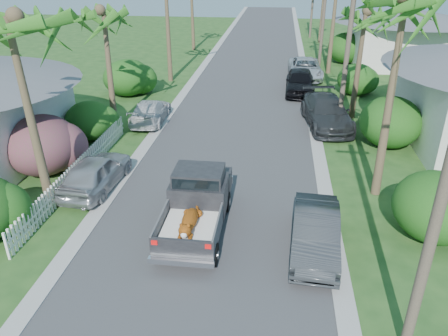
# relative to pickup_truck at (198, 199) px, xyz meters

# --- Properties ---
(ground) EXTENTS (120.00, 120.00, 0.00)m
(ground) POSITION_rel_pickup_truck_xyz_m (0.40, -2.74, -1.01)
(ground) COLOR #21481B
(ground) RESTS_ON ground
(road) EXTENTS (8.00, 100.00, 0.02)m
(road) POSITION_rel_pickup_truck_xyz_m (0.40, 22.26, -1.00)
(road) COLOR #38383A
(road) RESTS_ON ground
(curb_left) EXTENTS (0.60, 100.00, 0.06)m
(curb_left) POSITION_rel_pickup_truck_xyz_m (-3.90, 22.26, -0.98)
(curb_left) COLOR #A5A39E
(curb_left) RESTS_ON ground
(curb_right) EXTENTS (0.60, 100.00, 0.06)m
(curb_right) POSITION_rel_pickup_truck_xyz_m (4.70, 22.26, -0.98)
(curb_right) COLOR #A5A39E
(curb_right) RESTS_ON ground
(pickup_truck) EXTENTS (1.98, 5.12, 2.06)m
(pickup_truck) POSITION_rel_pickup_truck_xyz_m (0.00, 0.00, 0.00)
(pickup_truck) COLOR black
(pickup_truck) RESTS_ON ground
(parked_car_rn) EXTENTS (1.70, 4.23, 1.37)m
(parked_car_rn) POSITION_rel_pickup_truck_xyz_m (4.00, -1.07, -0.33)
(parked_car_rn) COLOR #323538
(parked_car_rn) RESTS_ON ground
(parked_car_rm) EXTENTS (2.92, 5.75, 1.60)m
(parked_car_rm) POSITION_rel_pickup_truck_xyz_m (5.35, 10.74, -0.21)
(parked_car_rm) COLOR #2C2E31
(parked_car_rm) RESTS_ON ground
(parked_car_rf) EXTENTS (2.04, 4.84, 1.64)m
(parked_car_rf) POSITION_rel_pickup_truck_xyz_m (4.08, 17.05, -0.19)
(parked_car_rf) COLOR black
(parked_car_rf) RESTS_ON ground
(parked_car_rd) EXTENTS (2.65, 5.42, 1.48)m
(parked_car_rd) POSITION_rel_pickup_truck_xyz_m (4.62, 21.34, -0.27)
(parked_car_rd) COLOR silver
(parked_car_rd) RESTS_ON ground
(parked_car_ln) EXTENTS (1.97, 4.31, 1.43)m
(parked_car_ln) POSITION_rel_pickup_truck_xyz_m (-4.60, 2.12, -0.29)
(parked_car_ln) COLOR #A9ABB0
(parked_car_ln) RESTS_ON ground
(parked_car_lf) EXTENTS (1.97, 4.42, 1.26)m
(parked_car_lf) POSITION_rel_pickup_truck_xyz_m (-4.60, 10.15, -0.38)
(parked_car_lf) COLOR silver
(parked_car_lf) RESTS_ON ground
(palm_l_a) EXTENTS (4.40, 4.40, 8.20)m
(palm_l_a) POSITION_rel_pickup_truck_xyz_m (-5.80, 0.26, 5.92)
(palm_l_a) COLOR brown
(palm_l_a) RESTS_ON ground
(palm_l_b) EXTENTS (4.40, 4.40, 7.40)m
(palm_l_b) POSITION_rel_pickup_truck_xyz_m (-6.40, 9.26, 5.14)
(palm_l_b) COLOR brown
(palm_l_b) RESTS_ON ground
(palm_r_b) EXTENTS (4.40, 4.40, 7.20)m
(palm_r_b) POSITION_rel_pickup_truck_xyz_m (7.00, 12.26, 4.94)
(palm_r_b) COLOR brown
(palm_r_b) RESTS_ON ground
(shrub_l_b) EXTENTS (3.00, 3.30, 2.60)m
(shrub_l_b) POSITION_rel_pickup_truck_xyz_m (-7.40, 3.26, 0.29)
(shrub_l_b) COLOR #A01661
(shrub_l_b) RESTS_ON ground
(shrub_l_c) EXTENTS (2.40, 2.64, 2.00)m
(shrub_l_c) POSITION_rel_pickup_truck_xyz_m (-7.00, 7.26, -0.01)
(shrub_l_c) COLOR #144012
(shrub_l_c) RESTS_ON ground
(shrub_l_d) EXTENTS (3.20, 3.52, 2.40)m
(shrub_l_d) POSITION_rel_pickup_truck_xyz_m (-7.60, 15.26, 0.19)
(shrub_l_d) COLOR #144012
(shrub_l_d) RESTS_ON ground
(shrub_r_a) EXTENTS (2.80, 3.08, 2.30)m
(shrub_r_a) POSITION_rel_pickup_truck_xyz_m (8.00, 0.26, 0.14)
(shrub_r_a) COLOR #144012
(shrub_r_a) RESTS_ON ground
(shrub_r_b) EXTENTS (3.00, 3.30, 2.50)m
(shrub_r_b) POSITION_rel_pickup_truck_xyz_m (8.20, 8.26, 0.24)
(shrub_r_b) COLOR #144012
(shrub_r_b) RESTS_ON ground
(shrub_r_c) EXTENTS (2.60, 2.86, 2.10)m
(shrub_r_c) POSITION_rel_pickup_truck_xyz_m (7.90, 17.26, 0.04)
(shrub_r_c) COLOR #144012
(shrub_r_c) RESTS_ON ground
(shrub_r_d) EXTENTS (3.20, 3.52, 2.60)m
(shrub_r_d) POSITION_rel_pickup_truck_xyz_m (8.40, 27.26, 0.29)
(shrub_r_d) COLOR #144012
(shrub_r_d) RESTS_ON ground
(picket_fence) EXTENTS (0.10, 11.00, 1.00)m
(picket_fence) POSITION_rel_pickup_truck_xyz_m (-5.60, 2.76, -0.51)
(picket_fence) COLOR white
(picket_fence) RESTS_ON ground
(house_right_far) EXTENTS (9.00, 8.00, 4.60)m
(house_right_far) POSITION_rel_pickup_truck_xyz_m (13.40, 27.26, 1.11)
(house_right_far) COLOR silver
(house_right_far) RESTS_ON ground
(utility_pole_a) EXTENTS (1.60, 0.26, 9.00)m
(utility_pole_a) POSITION_rel_pickup_truck_xyz_m (6.00, -4.74, 3.59)
(utility_pole_a) COLOR brown
(utility_pole_a) RESTS_ON ground
(utility_pole_b) EXTENTS (1.60, 0.26, 9.00)m
(utility_pole_b) POSITION_rel_pickup_truck_xyz_m (6.00, 10.26, 3.59)
(utility_pole_b) COLOR brown
(utility_pole_b) RESTS_ON ground
(utility_pole_c) EXTENTS (1.60, 0.26, 9.00)m
(utility_pole_c) POSITION_rel_pickup_truck_xyz_m (6.00, 25.26, 3.59)
(utility_pole_c) COLOR brown
(utility_pole_c) RESTS_ON ground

